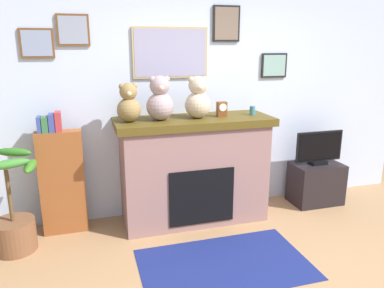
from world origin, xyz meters
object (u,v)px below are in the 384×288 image
Objects in this scene: television at (319,148)px; teddy_bear_cream at (129,104)px; mantel_clock at (222,109)px; teddy_bear_grey at (198,99)px; fireplace at (194,169)px; potted_plant at (13,219)px; tv_stand at (316,183)px; candle_jar at (252,110)px; bookshelf at (62,179)px; teddy_bear_brown at (160,100)px.

teddy_bear_cream is at bearing -179.65° from television.
mantel_clock is (-1.28, -0.01, 0.55)m from television.
teddy_bear_grey is at bearing 179.85° from mantel_clock.
fireplace is at bearing 176.46° from mantel_clock.
potted_plant is 2.51× the size of teddy_bear_cream.
candle_jar reaches higher than tv_stand.
potted_plant is 3.45m from television.
mantel_clock is at bearing -179.34° from television.
potted_plant is at bearing -175.87° from mantel_clock.
fireplace is 1.02m from teddy_bear_cream.
fireplace is 1.59m from television.
teddy_bear_grey is (-0.27, 0.00, 0.12)m from mantel_clock.
television is at bearing 0.35° from teddy_bear_cream.
potted_plant is 3.43m from tv_stand.
candle_jar is (-0.91, -0.01, 0.51)m from television.
bookshelf reaches higher than potted_plant.
candle_jar reaches higher than fireplace.
potted_plant is at bearing -176.44° from candle_jar.
television is at bearing -0.15° from fireplace.
teddy_bear_cream is at bearing 179.99° from teddy_bear_grey.
television is 1.68m from teddy_bear_grey.
teddy_bear_grey is (1.88, 0.16, 1.04)m from potted_plant.
teddy_bear_brown is 1.03× the size of teddy_bear_grey.
candle_jar is 0.61× the size of mantel_clock.
teddy_bear_brown reaches higher than potted_plant.
candle_jar is 0.36m from mantel_clock.
bookshelf is at bearing 176.81° from candle_jar.
potted_plant is at bearing -148.96° from bookshelf.
television is 6.29× the size of candle_jar.
bookshelf is 1.83m from mantel_clock.
teddy_bear_cream is at bearing 179.99° from teddy_bear_brown.
bookshelf is 0.58m from potted_plant.
television is 1.38× the size of teddy_bear_grey.
fireplace is at bearing 179.90° from tv_stand.
potted_plant is 2.15m from teddy_bear_grey.
potted_plant is 1.55m from teddy_bear_cream.
teddy_bear_cream is (0.70, -0.12, 0.76)m from bookshelf.
television is 3.81× the size of mantel_clock.
tv_stand is at bearing 0.93° from candle_jar.
potted_plant is at bearing -177.16° from television.
teddy_bear_brown is at bearing -0.01° from teddy_bear_cream.
teddy_bear_grey is at bearing -179.43° from tv_stand.
fireplace is at bearing 1.52° from teddy_bear_cream.
teddy_bear_brown is at bearing -179.59° from television.
fireplace is at bearing 179.85° from television.
teddy_bear_grey reaches higher than television.
teddy_bear_brown is at bearing -6.45° from bookshelf.
potted_plant is 2.67m from candle_jar.
potted_plant is (-1.84, -0.17, -0.26)m from fireplace.
bookshelf is 2.98m from television.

